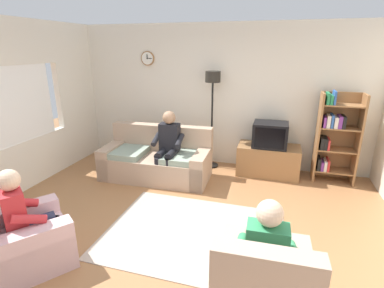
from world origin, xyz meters
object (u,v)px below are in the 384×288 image
Objects in this scene: tv_stand at (268,160)px; floor_lamp at (212,93)px; bookshelf at (334,136)px; person_on_couch at (168,143)px; person_in_left_armchair at (25,213)px; person_in_right_armchair at (266,249)px; tv at (270,135)px; armchair_near_bookshelf at (263,286)px; armchair_near_window at (21,242)px; couch at (157,161)px.

floor_lamp is at bearing 174.84° from tv_stand.
person_on_couch is (-2.72, -0.86, -0.11)m from bookshelf.
person_in_right_armchair is at bearing 2.73° from person_in_left_armchair.
floor_lamp reaches higher than person_in_right_armchair.
tv_stand is 1.89m from person_on_couch.
tv is at bearing -6.43° from floor_lamp.
person_on_couch reaches higher than tv.
tv_stand is 3.14m from armchair_near_bookshelf.
person_on_couch is at bearing 73.08° from armchair_near_window.
armchair_near_window is 1.06× the size of person_in_left_armchair.
person_in_right_armchair is (1.76, -2.26, -0.09)m from person_on_couch.
person_on_couch is (-1.66, -0.77, -0.08)m from tv.
person_in_left_armchair reaches higher than armchair_near_bookshelf.
armchair_near_window is (-1.31, -3.34, -1.16)m from floor_lamp.
person_in_left_armchair reaches higher than tv.
tv is 3.03m from person_in_right_armchair.
tv is at bearing -174.87° from bookshelf.
bookshelf is (1.06, 0.10, 0.04)m from tv.
couch is 1.63× the size of armchair_near_window.
couch is 2.13× the size of armchair_near_bookshelf.
floor_lamp is 2.04× the size of armchair_near_bookshelf.
floor_lamp is at bearing 68.96° from person_in_left_armchair.
person_in_right_armchair is (0.10, -3.02, -0.17)m from tv.
couch is 1.72× the size of person_in_right_armchair.
tv reaches higher than armchair_near_window.
tv_stand is 0.98× the size of person_in_right_armchair.
bookshelf reaches higher than armchair_near_bookshelf.
armchair_near_bookshelf is at bearing 2.27° from armchair_near_window.
bookshelf is at bearing 72.87° from person_in_right_armchair.
couch is at bearing 129.53° from armchair_near_bookshelf.
armchair_near_window is (-2.40, -3.24, 0.01)m from tv_stand.
tv is at bearing 91.89° from armchair_near_bookshelf.
tv is at bearing 53.19° from person_in_left_armchair.
bookshelf is at bearing 17.58° from person_on_couch.
tv reaches higher than armchair_near_bookshelf.
bookshelf is (2.99, 0.75, 0.50)m from couch.
tv_stand is at bearing -176.18° from bookshelf.
tv is 1.83m from person_on_couch.
floor_lamp reaches higher than couch.
tv is 0.38× the size of bookshelf.
bookshelf is at bearing -0.75° from floor_lamp.
tv is 0.48× the size of person_on_couch.
bookshelf is at bearing 3.82° from tv_stand.
tv_stand is 0.89× the size of person_on_couch.
person_on_couch is at bearing 126.91° from armchair_near_bookshelf.
floor_lamp reaches higher than armchair_near_window.
floor_lamp is (0.83, 0.78, 1.14)m from couch.
person_on_couch is at bearing -22.58° from couch.
person_in_right_armchair is at bearing -88.11° from tv.
tv_stand is 3.07m from person_in_right_armchair.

